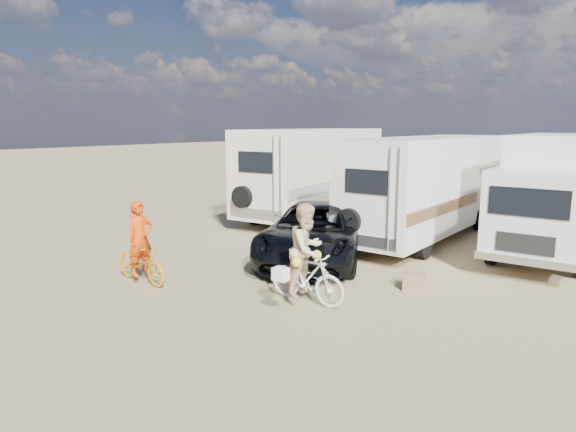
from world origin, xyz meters
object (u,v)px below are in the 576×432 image
Objects in this scene: rv_main at (427,189)px; rv_left at (312,174)px; rider_man at (140,246)px; crate at (414,281)px; cooler at (319,265)px; bike_woman at (307,277)px; rider_woman at (307,258)px; bike_man at (141,263)px; dark_suv at (315,232)px; box_truck at (552,196)px.

rv_left reaches higher than rv_main.
rider_man is 6.17m from crate.
rv_left is at bearing 170.25° from rv_main.
rider_man reaches higher than cooler.
rv_left is at bearing 33.94° from bike_woman.
rider_woman is at bearing 0.00° from bike_woman.
bike_man is at bearing 0.00° from rider_man.
dark_suv reaches higher than bike_woman.
box_truck reaches higher than dark_suv.
rv_left reaches higher than box_truck.
crate is (1.41, 2.12, -0.74)m from rider_woman.
bike_woman is 2.07m from cooler.
rv_left is (-4.89, 0.93, 0.10)m from rv_main.
bike_woman is (0.30, -7.04, -1.06)m from rv_main.
bike_woman is at bearing -69.39° from bike_man.
crate is at bearing -32.83° from bike_woman.
dark_suv is 3.03× the size of bike_woman.
bike_man is 0.40m from rider_man.
rv_main reaches higher than cooler.
rv_main is 1.05× the size of rv_left.
rv_main is 8.95m from bike_man.
box_truck is (8.38, -0.72, -0.05)m from rv_left.
rider_woman is at bearing -114.66° from box_truck.
cooler is (4.30, -6.13, -1.48)m from rv_left.
rv_left is 9.28m from bike_man.
bike_man reaches higher than cooler.
cooler is (0.83, -1.08, -0.53)m from dark_suv.
bike_man is 3.69× the size of crate.
rv_left is 14.07× the size of cooler.
box_truck reaches higher than rider_man.
rider_woman is 3.52× the size of cooler.
bike_woman reaches higher than crate.
crate is at bearing -32.83° from rider_woman.
crate is (5.21, 3.23, -0.26)m from bike_man.
bike_woman is 0.40m from rider_woman.
rv_left is 8.41m from box_truck.
bike_woman reaches higher than bike_man.
rv_left is 4.37× the size of rider_man.
rv_main is at bearing 93.21° from cooler.
rider_man is (0.00, 0.00, 0.40)m from bike_man.
rider_man is at bearing 0.00° from bike_man.
rider_man reaches higher than bike_man.
rv_main is 4.40× the size of bike_woman.
rv_main is 5.40m from crate.
rider_woman reaches higher than dark_suv.
rv_main is at bearing -18.95° from rider_man.
bike_woman is (-3.18, -7.25, -1.11)m from box_truck.
cooler is (-0.89, 1.85, -0.32)m from bike_woman.
rv_left is 9.55m from rider_woman.
bike_woman is 3.80× the size of crate.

